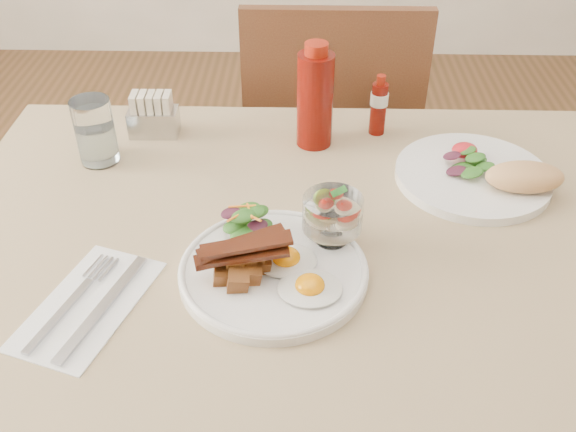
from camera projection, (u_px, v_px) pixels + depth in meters
name	position (u px, v px, depth m)	size (l,w,h in m)	color
table	(342.00, 280.00, 1.07)	(1.33, 0.88, 0.75)	brown
chair_far	(329.00, 145.00, 1.69)	(0.42, 0.42, 0.93)	brown
main_plate	(273.00, 272.00, 0.95)	(0.28, 0.28, 0.02)	white
fried_eggs	(298.00, 272.00, 0.92)	(0.15, 0.17, 0.03)	silver
bacon_potato_pile	(243.00, 260.00, 0.91)	(0.14, 0.09, 0.06)	brown
side_salad	(247.00, 222.00, 1.00)	(0.09, 0.09, 0.04)	#244C14
fruit_cup	(332.00, 213.00, 0.96)	(0.09, 0.09, 0.09)	white
second_plate	(485.00, 175.00, 1.13)	(0.28, 0.28, 0.07)	white
ketchup_bottle	(315.00, 98.00, 1.20)	(0.09, 0.09, 0.20)	#5B0B05
hot_sauce_bottle	(379.00, 106.00, 1.25)	(0.04, 0.04, 0.12)	#5B0B05
sugar_caddy	(153.00, 117.00, 1.26)	(0.10, 0.05, 0.09)	#B1B1B6
water_glass	(96.00, 135.00, 1.17)	(0.07, 0.07, 0.12)	white
napkin_cutlery	(89.00, 305.00, 0.90)	(0.19, 0.26, 0.01)	white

